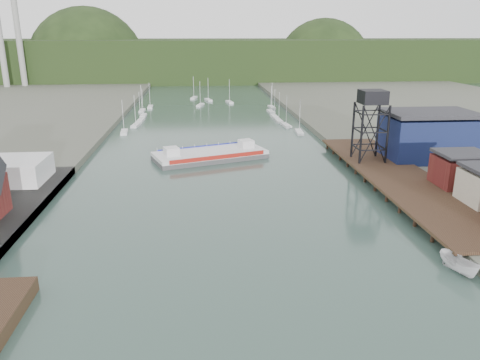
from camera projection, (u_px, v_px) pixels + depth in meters
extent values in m
plane|color=#2B433B|center=(239.00, 322.00, 51.25)|extent=(600.00, 600.00, 0.00)
cube|color=black|center=(399.00, 177.00, 96.51)|extent=(14.00, 70.00, 0.50)
cylinder|color=black|center=(370.00, 183.00, 96.34)|extent=(0.60, 0.60, 2.20)
cylinder|color=black|center=(426.00, 181.00, 97.34)|extent=(0.60, 0.60, 2.20)
cube|color=silver|center=(0.00, 171.00, 93.94)|extent=(18.00, 12.00, 4.50)
cylinder|color=black|center=(361.00, 135.00, 103.57)|extent=(0.50, 0.50, 13.00)
cylinder|color=black|center=(388.00, 135.00, 104.06)|extent=(0.50, 0.50, 13.00)
cylinder|color=black|center=(353.00, 130.00, 109.27)|extent=(0.50, 0.50, 13.00)
cylinder|color=black|center=(378.00, 129.00, 109.76)|extent=(0.50, 0.50, 13.00)
cube|color=black|center=(373.00, 97.00, 104.26)|extent=(5.50, 5.50, 3.00)
cube|color=#0B1634|center=(428.00, 138.00, 110.43)|extent=(20.00, 14.00, 10.00)
cube|color=#2D2D33|center=(431.00, 113.00, 108.65)|extent=(20.50, 14.50, 0.80)
cube|color=#541818|center=(460.00, 173.00, 89.79)|extent=(9.00, 8.00, 6.00)
cube|color=silver|center=(124.00, 132.00, 147.57)|extent=(2.67, 7.65, 0.90)
cube|color=silver|center=(136.00, 125.00, 158.59)|extent=(2.81, 7.67, 0.90)
cube|color=silver|center=(141.00, 121.00, 167.06)|extent=(2.35, 7.59, 0.90)
cube|color=silver|center=(143.00, 116.00, 176.48)|extent=(2.01, 7.50, 0.90)
cube|color=silver|center=(142.00, 111.00, 187.96)|extent=(2.00, 7.50, 0.90)
cube|color=silver|center=(150.00, 107.00, 197.50)|extent=(2.16, 7.54, 0.90)
cube|color=silver|center=(299.00, 132.00, 147.53)|extent=(2.53, 7.62, 0.90)
cube|color=silver|center=(286.00, 125.00, 158.26)|extent=(2.76, 7.67, 0.90)
cube|color=silver|center=(279.00, 121.00, 166.52)|extent=(2.22, 7.56, 0.90)
cube|color=silver|center=(274.00, 117.00, 175.05)|extent=(2.18, 7.54, 0.90)
cube|color=silver|center=(271.00, 112.00, 185.62)|extent=(2.46, 7.61, 0.90)
cube|color=silver|center=(272.00, 107.00, 196.83)|extent=(2.48, 7.61, 0.90)
cube|color=silver|center=(200.00, 105.00, 202.90)|extent=(3.78, 7.76, 0.90)
cube|color=silver|center=(229.00, 102.00, 211.60)|extent=(3.31, 7.74, 0.90)
cube|color=silver|center=(208.00, 100.00, 218.42)|extent=(3.76, 7.76, 0.90)
cube|color=silver|center=(194.00, 98.00, 225.46)|extent=(3.40, 7.74, 0.90)
cylinder|color=#969691|center=(18.00, 33.00, 257.03)|extent=(3.20, 3.20, 60.00)
cube|color=black|center=(203.00, 60.00, 332.68)|extent=(500.00, 120.00, 28.00)
sphere|color=black|center=(89.00, 66.00, 327.23)|extent=(80.00, 80.00, 80.00)
sphere|color=black|center=(323.00, 67.00, 351.46)|extent=(70.00, 70.00, 70.00)
cube|color=#48484A|center=(210.00, 157.00, 117.41)|extent=(29.70, 19.57, 1.10)
cube|color=silver|center=(210.00, 153.00, 117.11)|extent=(29.70, 19.57, 0.88)
cube|color=#A71C13|center=(218.00, 157.00, 112.20)|extent=(22.97, 8.21, 0.99)
cube|color=#151E94|center=(202.00, 147.00, 121.89)|extent=(22.97, 8.21, 0.99)
cube|color=silver|center=(172.00, 152.00, 112.80)|extent=(4.22, 4.22, 2.21)
cube|color=silver|center=(246.00, 144.00, 120.62)|extent=(4.22, 4.22, 2.21)
imported|color=silver|center=(459.00, 265.00, 61.29)|extent=(4.05, 6.82, 2.47)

